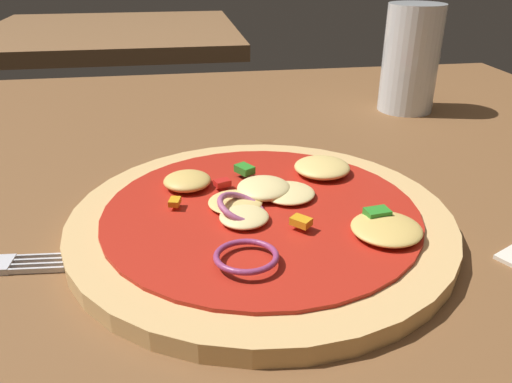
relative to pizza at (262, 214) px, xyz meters
The scene contains 4 objects.
dining_table 0.06m from the pizza, behind, with size 1.11×1.07×0.04m.
pizza is the anchor object (origin of this frame).
beer_glass 0.37m from the pizza, 48.89° to the left, with size 0.07×0.07×0.13m.
background_table 1.12m from the pizza, 101.36° to the left, with size 0.65×0.64×0.04m.
Camera 1 is at (-0.01, -0.34, 0.24)m, focal length 35.40 mm.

